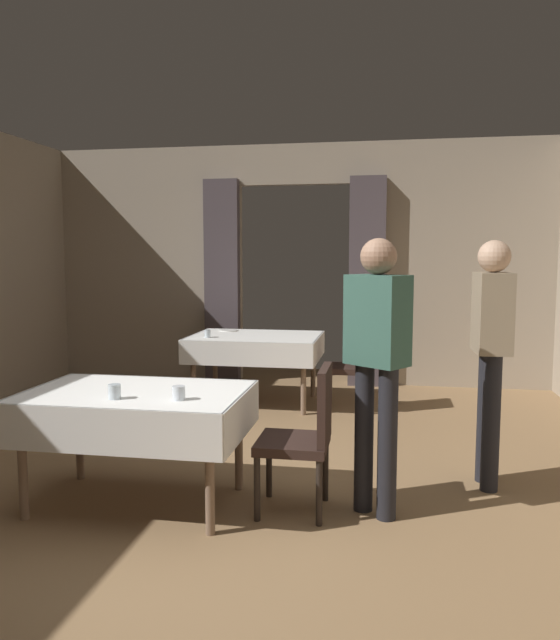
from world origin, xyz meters
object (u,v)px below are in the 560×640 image
(chair_far_right, at_px, (355,361))
(glass_mid_a, at_px, (179,393))
(person_waiter_by_doorway, at_px, (491,342))
(plate_far_a, at_px, (229,330))
(dining_table_mid, at_px, (136,405))
(person_diner_standing_aside, at_px, (377,353))
(chair_mid_right, at_px, (306,432))
(dining_table_far, at_px, (256,343))
(glass_far_b, at_px, (208,334))
(glass_mid_b, at_px, (115,392))

(chair_far_right, height_order, glass_mid_a, chair_far_right)
(person_waiter_by_doorway, bearing_deg, plate_far_a, 135.98)
(dining_table_mid, xyz_separation_m, person_diner_standing_aside, (1.53, 0.10, 0.37))
(chair_far_right, distance_m, person_waiter_by_doorway, 2.29)
(chair_mid_right, xyz_separation_m, person_diner_standing_aside, (0.43, 0.03, 0.51))
(dining_table_far, xyz_separation_m, person_waiter_by_doorway, (2.11, -2.09, 0.36))
(plate_far_a, bearing_deg, glass_far_b, -97.66)
(plate_far_a, bearing_deg, chair_mid_right, -66.98)
(person_diner_standing_aside, bearing_deg, plate_far_a, 119.75)
(person_waiter_by_doorway, bearing_deg, chair_far_right, 117.41)
(glass_mid_b, relative_size, person_waiter_by_doorway, 0.05)
(chair_mid_right, distance_m, glass_mid_b, 1.20)
(dining_table_mid, xyz_separation_m, plate_far_a, (-0.21, 3.13, 0.10))
(dining_table_far, height_order, glass_far_b, glass_far_b)
(chair_mid_right, relative_size, plate_far_a, 4.43)
(glass_mid_b, bearing_deg, dining_table_mid, 81.50)
(plate_far_a, xyz_separation_m, person_waiter_by_doorway, (2.50, -2.42, 0.27))
(dining_table_mid, bearing_deg, chair_mid_right, 3.62)
(glass_mid_b, bearing_deg, dining_table_far, 85.92)
(person_diner_standing_aside, bearing_deg, chair_mid_right, -176.09)
(chair_far_right, relative_size, glass_mid_b, 10.36)
(glass_mid_a, height_order, person_diner_standing_aside, person_diner_standing_aside)
(glass_mid_a, bearing_deg, plate_far_a, 99.64)
(dining_table_mid, relative_size, glass_far_b, 17.23)
(glass_far_b, bearing_deg, person_diner_standing_aside, -53.51)
(dining_table_far, relative_size, glass_mid_b, 15.60)
(chair_mid_right, relative_size, glass_far_b, 11.28)
(plate_far_a, bearing_deg, dining_table_far, -39.72)
(chair_far_right, height_order, person_diner_standing_aside, person_diner_standing_aside)
(glass_mid_b, distance_m, person_diner_standing_aside, 1.61)
(dining_table_mid, relative_size, chair_mid_right, 1.53)
(glass_mid_b, bearing_deg, glass_far_b, 95.15)
(glass_mid_a, bearing_deg, glass_mid_b, -173.78)
(person_waiter_by_doorway, xyz_separation_m, person_diner_standing_aside, (-0.77, -0.62, 0.00))
(chair_far_right, bearing_deg, dining_table_far, 174.14)
(dining_table_mid, height_order, glass_mid_b, glass_mid_b)
(plate_far_a, height_order, person_waiter_by_doorway, person_waiter_by_doorway)
(dining_table_far, distance_m, chair_far_right, 1.10)
(chair_far_right, bearing_deg, person_diner_standing_aside, -84.27)
(glass_far_b, bearing_deg, glass_mid_a, -76.79)
(chair_far_right, xyz_separation_m, person_diner_standing_aside, (0.26, -2.60, 0.51))
(chair_mid_right, height_order, person_diner_standing_aside, person_diner_standing_aside)
(dining_table_far, bearing_deg, glass_mid_b, -94.08)
(person_diner_standing_aside, bearing_deg, glass_mid_a, -166.22)
(chair_mid_right, height_order, glass_mid_a, chair_mid_right)
(glass_far_b, bearing_deg, chair_far_right, 5.50)
(dining_table_mid, height_order, glass_mid_a, glass_mid_a)
(dining_table_mid, height_order, person_waiter_by_doorway, person_waiter_by_doorway)
(chair_mid_right, bearing_deg, dining_table_mid, -176.38)
(dining_table_mid, bearing_deg, person_waiter_by_doorway, 17.32)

